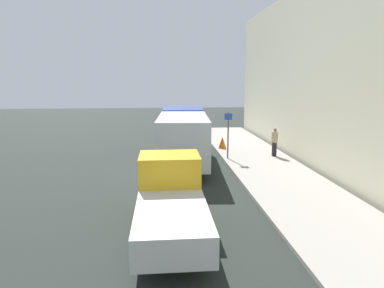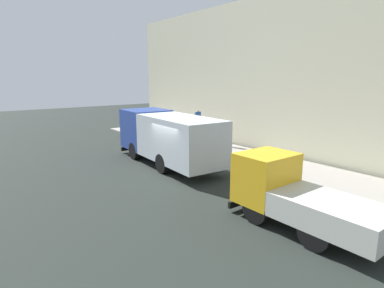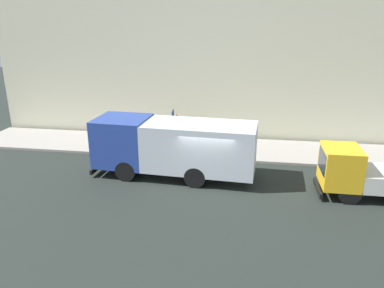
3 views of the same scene
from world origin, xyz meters
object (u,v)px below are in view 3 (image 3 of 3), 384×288
object	(u,v)px
traffic_cone_orange	(124,145)
street_sign_post	(173,128)
large_utility_truck	(173,145)
pedestrian_walking	(176,126)
small_flatbed_truck	(368,174)

from	to	relation	value
traffic_cone_orange	street_sign_post	size ratio (longest dim) A/B	0.28
traffic_cone_orange	large_utility_truck	bearing A→B (deg)	-128.44
large_utility_truck	street_sign_post	distance (m)	2.64
pedestrian_walking	street_sign_post	size ratio (longest dim) A/B	0.63
small_flatbed_truck	pedestrian_walking	size ratio (longest dim) A/B	3.01
traffic_cone_orange	pedestrian_walking	bearing A→B (deg)	-44.64
large_utility_truck	street_sign_post	xyz separation A→B (m)	(2.59, 0.53, 0.08)
large_utility_truck	street_sign_post	bearing A→B (deg)	15.03
small_flatbed_truck	street_sign_post	distance (m)	9.99
pedestrian_walking	large_utility_truck	bearing A→B (deg)	-10.70
small_flatbed_truck	large_utility_truck	bearing A→B (deg)	83.93
large_utility_truck	small_flatbed_truck	size ratio (longest dim) A/B	1.62
large_utility_truck	small_flatbed_truck	xyz separation A→B (m)	(-0.92, -8.81, -0.56)
large_utility_truck	pedestrian_walking	distance (m)	5.55
pedestrian_walking	traffic_cone_orange	distance (m)	3.75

